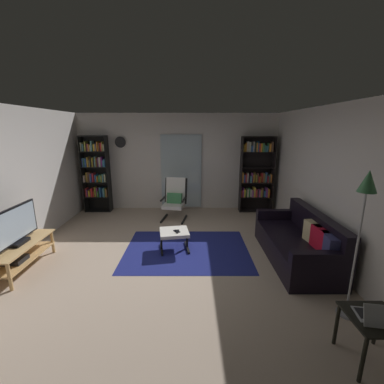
% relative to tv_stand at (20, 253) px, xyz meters
% --- Properties ---
extents(ground_plane, '(7.02, 7.02, 0.00)m').
position_rel_tv_stand_xyz_m(ground_plane, '(2.36, 0.41, -0.29)').
color(ground_plane, '#BDA690').
extents(wall_back, '(5.60, 0.06, 2.60)m').
position_rel_tv_stand_xyz_m(wall_back, '(2.36, 3.31, 1.01)').
color(wall_back, silver).
rests_on(wall_back, ground).
extents(wall_left, '(0.06, 6.00, 2.60)m').
position_rel_tv_stand_xyz_m(wall_left, '(-0.34, 0.41, 1.01)').
color(wall_left, silver).
rests_on(wall_left, ground).
extents(wall_right, '(0.06, 6.00, 2.60)m').
position_rel_tv_stand_xyz_m(wall_right, '(5.06, 0.41, 1.01)').
color(wall_right, silver).
rests_on(wall_right, ground).
extents(glass_door_panel, '(1.10, 0.01, 2.00)m').
position_rel_tv_stand_xyz_m(glass_door_panel, '(2.45, 3.24, 0.76)').
color(glass_door_panel, silver).
extents(area_rug, '(2.28, 1.74, 0.01)m').
position_rel_tv_stand_xyz_m(area_rug, '(2.64, 0.69, -0.29)').
color(area_rug, navy).
rests_on(area_rug, ground).
extents(tv_stand, '(0.52, 1.23, 0.44)m').
position_rel_tv_stand_xyz_m(tv_stand, '(0.00, 0.00, 0.00)').
color(tv_stand, tan).
rests_on(tv_stand, ground).
extents(television, '(0.20, 0.99, 0.60)m').
position_rel_tv_stand_xyz_m(television, '(0.00, 0.02, 0.44)').
color(television, black).
rests_on(television, tv_stand).
extents(bookshelf_near_tv, '(0.68, 0.30, 2.03)m').
position_rel_tv_stand_xyz_m(bookshelf_near_tv, '(0.19, 3.04, 0.78)').
color(bookshelf_near_tv, black).
rests_on(bookshelf_near_tv, ground).
extents(bookshelf_near_sofa, '(0.86, 0.30, 2.01)m').
position_rel_tv_stand_xyz_m(bookshelf_near_sofa, '(4.45, 3.03, 0.75)').
color(bookshelf_near_sofa, black).
rests_on(bookshelf_near_sofa, ground).
extents(leather_sofa, '(0.86, 1.96, 0.84)m').
position_rel_tv_stand_xyz_m(leather_sofa, '(4.57, 0.32, 0.01)').
color(leather_sofa, black).
rests_on(leather_sofa, ground).
extents(lounge_armchair, '(0.66, 0.73, 1.02)m').
position_rel_tv_stand_xyz_m(lounge_armchair, '(2.31, 2.42, 0.24)').
color(lounge_armchair, black).
rests_on(lounge_armchair, ground).
extents(ottoman, '(0.59, 0.56, 0.37)m').
position_rel_tv_stand_xyz_m(ottoman, '(2.41, 0.71, 0.01)').
color(ottoman, white).
rests_on(ottoman, ground).
extents(tv_remote, '(0.05, 0.15, 0.02)m').
position_rel_tv_stand_xyz_m(tv_remote, '(2.48, 0.66, 0.09)').
color(tv_remote, black).
rests_on(tv_remote, ottoman).
extents(cell_phone, '(0.14, 0.15, 0.01)m').
position_rel_tv_stand_xyz_m(cell_phone, '(2.46, 0.67, 0.09)').
color(cell_phone, black).
rests_on(cell_phone, ottoman).
extents(floor_lamp_by_sofa, '(0.22, 0.22, 1.79)m').
position_rel_tv_stand_xyz_m(floor_lamp_by_sofa, '(4.63, -1.01, 1.16)').
color(floor_lamp_by_sofa, '#A5A5AD').
rests_on(floor_lamp_by_sofa, ground).
extents(side_table, '(0.48, 0.48, 0.50)m').
position_rel_tv_stand_xyz_m(side_table, '(4.45, -1.66, 0.10)').
color(side_table, black).
rests_on(side_table, ground).
extents(laptop, '(0.36, 0.33, 0.20)m').
position_rel_tv_stand_xyz_m(laptop, '(4.44, -1.70, 0.26)').
color(laptop, '#B7BABF').
rests_on(laptop, side_table).
extents(wall_clock, '(0.29, 0.03, 0.29)m').
position_rel_tv_stand_xyz_m(wall_clock, '(0.83, 3.23, 1.56)').
color(wall_clock, silver).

